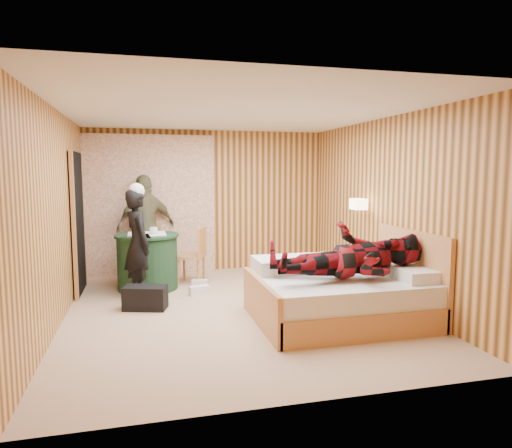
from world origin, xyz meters
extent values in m
cube|color=tan|center=(0.00, 0.00, 0.00)|extent=(4.20, 5.00, 0.01)
cube|color=silver|center=(0.00, 0.00, 2.50)|extent=(4.20, 5.00, 0.01)
cube|color=#F2A95C|center=(0.00, 2.50, 1.25)|extent=(4.20, 0.02, 2.50)
cube|color=#F2A95C|center=(-2.10, 0.00, 1.25)|extent=(0.02, 5.00, 2.50)
cube|color=#F2A95C|center=(2.10, 0.00, 1.25)|extent=(0.02, 5.00, 2.50)
cube|color=white|center=(-1.00, 2.43, 1.20)|extent=(2.20, 0.08, 2.40)
cube|color=black|center=(-2.06, 1.40, 1.02)|extent=(0.06, 0.90, 2.05)
cylinder|color=gold|center=(2.00, 0.45, 1.30)|extent=(0.18, 0.04, 0.04)
cube|color=#FFDCB2|center=(1.92, 0.45, 1.30)|extent=(0.18, 0.24, 0.16)
cube|color=#E3935C|center=(1.10, -0.72, 0.14)|extent=(1.92, 1.54, 0.29)
cube|color=white|center=(1.10, -0.72, 0.41)|extent=(1.86, 1.48, 0.24)
cube|color=#E3935C|center=(0.14, -0.72, 0.27)|extent=(0.06, 1.54, 0.54)
cube|color=#E3935C|center=(2.06, -0.72, 0.53)|extent=(0.06, 1.54, 1.06)
cube|color=white|center=(1.85, -1.09, 0.60)|extent=(0.37, 0.53, 0.13)
cube|color=white|center=(1.85, -0.36, 0.60)|extent=(0.37, 0.53, 0.13)
cube|color=white|center=(0.76, -0.29, 0.61)|extent=(1.15, 0.58, 0.17)
cube|color=#E3935C|center=(1.88, 0.51, 0.25)|extent=(0.37, 0.50, 0.50)
cube|color=#E3935C|center=(1.88, 0.51, 0.41)|extent=(0.38, 0.52, 0.03)
cylinder|color=#1E4125|center=(-1.09, 1.35, 0.41)|extent=(0.89, 0.89, 0.81)
cylinder|color=#1E4125|center=(-1.09, 1.35, 0.82)|extent=(0.96, 0.96, 0.03)
cube|color=white|center=(-1.09, 1.35, 0.84)|extent=(0.65, 0.65, 0.01)
cube|color=#E3935C|center=(-1.09, 2.02, 0.45)|extent=(0.50, 0.50, 0.05)
cube|color=#E3935C|center=(-1.05, 2.20, 0.70)|extent=(0.42, 0.13, 0.46)
cylinder|color=#E3935C|center=(-1.29, 1.89, 0.21)|extent=(0.04, 0.04, 0.43)
cylinder|color=#E3935C|center=(-0.88, 2.15, 0.21)|extent=(0.04, 0.04, 0.43)
cube|color=#E3935C|center=(-0.42, 1.55, 0.44)|extent=(0.53, 0.53, 0.05)
cube|color=#E3935C|center=(-0.25, 1.48, 0.68)|extent=(0.19, 0.39, 0.44)
cylinder|color=#E3935C|center=(-0.50, 1.76, 0.21)|extent=(0.04, 0.04, 0.42)
cylinder|color=#E3935C|center=(-0.33, 1.33, 0.21)|extent=(0.04, 0.04, 0.42)
cube|color=black|center=(-1.14, 0.28, 0.15)|extent=(0.59, 0.43, 0.30)
cube|color=white|center=(-0.31, 1.30, 0.05)|extent=(0.25, 0.15, 0.11)
cube|color=white|center=(-0.38, 0.82, 0.06)|extent=(0.31, 0.19, 0.13)
imported|color=black|center=(-1.21, 0.87, 0.77)|extent=(0.53, 0.65, 1.53)
imported|color=#6F6D4A|center=(-1.09, 2.15, 0.86)|extent=(1.09, 0.80, 1.72)
imported|color=maroon|center=(1.15, -0.92, 0.96)|extent=(0.86, 0.67, 1.77)
imported|color=white|center=(1.88, 0.46, 0.51)|extent=(0.19, 0.24, 0.02)
imported|color=white|center=(1.88, 0.46, 0.53)|extent=(0.17, 0.23, 0.02)
imported|color=white|center=(1.88, 0.64, 0.55)|extent=(0.11, 0.11, 0.09)
imported|color=white|center=(-0.99, 1.30, 0.90)|extent=(0.13, 0.13, 0.10)
camera|label=1|loc=(-1.14, -5.62, 1.75)|focal=32.00mm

